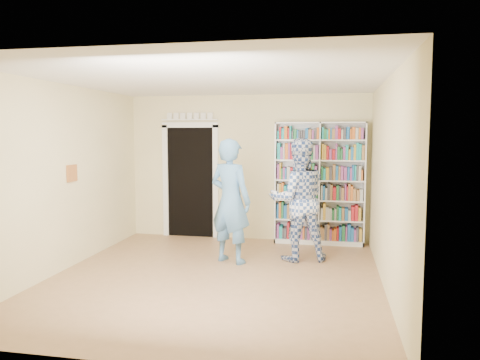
{
  "coord_description": "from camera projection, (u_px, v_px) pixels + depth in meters",
  "views": [
    {
      "loc": [
        1.56,
        -6.11,
        1.99
      ],
      "look_at": [
        0.18,
        0.9,
        1.28
      ],
      "focal_mm": 35.0,
      "sensor_mm": 36.0,
      "label": 1
    }
  ],
  "objects": [
    {
      "name": "doorway",
      "position": [
        191.0,
        176.0,
        8.97
      ],
      "size": [
        1.1,
        0.08,
        2.43
      ],
      "color": "black",
      "rests_on": "floor"
    },
    {
      "name": "man_plaid",
      "position": [
        298.0,
        200.0,
        7.3
      ],
      "size": [
        1.1,
        0.96,
        1.91
      ],
      "primitive_type": "imported",
      "rotation": [
        0.0,
        0.0,
        3.43
      ],
      "color": "#2B4685",
      "rests_on": "floor"
    },
    {
      "name": "floor",
      "position": [
        215.0,
        278.0,
        6.46
      ],
      "size": [
        5.0,
        5.0,
        0.0
      ],
      "primitive_type": "plane",
      "color": "#966D48",
      "rests_on": "ground"
    },
    {
      "name": "wall_art",
      "position": [
        72.0,
        173.0,
        6.94
      ],
      "size": [
        0.03,
        0.25,
        0.25
      ],
      "primitive_type": "cube",
      "color": "brown",
      "rests_on": "wall_left"
    },
    {
      "name": "man_blue",
      "position": [
        230.0,
        201.0,
        7.17
      ],
      "size": [
        0.82,
        0.69,
        1.91
      ],
      "primitive_type": "imported",
      "rotation": [
        0.0,
        0.0,
        2.75
      ],
      "color": "#5083B3",
      "rests_on": "floor"
    },
    {
      "name": "wall_left",
      "position": [
        63.0,
        178.0,
        6.76
      ],
      "size": [
        0.0,
        5.0,
        5.0
      ],
      "primitive_type": "plane",
      "rotation": [
        1.57,
        0.0,
        1.57
      ],
      "color": "#F5E5A9",
      "rests_on": "floor"
    },
    {
      "name": "wall_back",
      "position": [
        247.0,
        168.0,
        8.77
      ],
      "size": [
        4.5,
        0.0,
        4.5
      ],
      "primitive_type": "plane",
      "rotation": [
        1.57,
        0.0,
        0.0
      ],
      "color": "#F5E5A9",
      "rests_on": "floor"
    },
    {
      "name": "bookshelf",
      "position": [
        319.0,
        183.0,
        8.38
      ],
      "size": [
        1.59,
        0.3,
        2.19
      ],
      "rotation": [
        0.0,
        0.0,
        0.36
      ],
      "color": "white",
      "rests_on": "floor"
    },
    {
      "name": "paper_sheet",
      "position": [
        306.0,
        198.0,
        7.1
      ],
      "size": [
        0.2,
        0.1,
        0.3
      ],
      "primitive_type": "cube",
      "rotation": [
        0.0,
        0.0,
        0.46
      ],
      "color": "white",
      "rests_on": "man_plaid"
    },
    {
      "name": "ceiling",
      "position": [
        214.0,
        80.0,
        6.19
      ],
      "size": [
        5.0,
        5.0,
        0.0
      ],
      "primitive_type": "plane",
      "rotation": [
        3.14,
        0.0,
        0.0
      ],
      "color": "white",
      "rests_on": "wall_back"
    },
    {
      "name": "wall_right",
      "position": [
        387.0,
        184.0,
        5.89
      ],
      "size": [
        0.0,
        5.0,
        5.0
      ],
      "primitive_type": "plane",
      "rotation": [
        1.57,
        0.0,
        -1.57
      ],
      "color": "#F5E5A9",
      "rests_on": "floor"
    }
  ]
}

